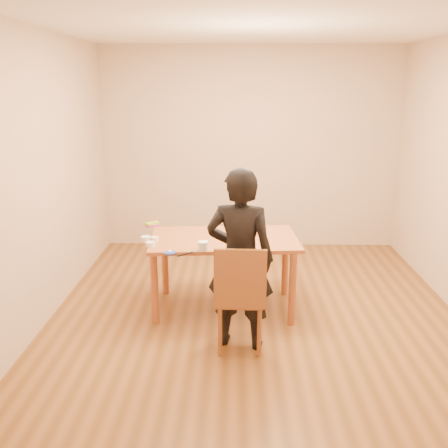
{
  "coord_description": "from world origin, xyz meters",
  "views": [
    {
      "loc": [
        -0.2,
        -4.53,
        2.19
      ],
      "look_at": [
        -0.31,
        0.09,
        0.9
      ],
      "focal_mm": 40.0,
      "sensor_mm": 36.0,
      "label": 1
    }
  ],
  "objects_px": {
    "cake": "(244,229)",
    "cake_plate": "(244,234)",
    "dining_table": "(224,239)",
    "person": "(240,259)",
    "dining_chair": "(240,298)"
  },
  "relations": [
    {
      "from": "cake",
      "to": "cake_plate",
      "type": "bearing_deg",
      "value": 90.0
    },
    {
      "from": "dining_table",
      "to": "cake",
      "type": "bearing_deg",
      "value": 25.19
    },
    {
      "from": "dining_table",
      "to": "cake",
      "type": "xyz_separation_m",
      "value": [
        0.19,
        0.11,
        0.07
      ]
    },
    {
      "from": "cake_plate",
      "to": "person",
      "type": "distance_m",
      "value": 0.84
    },
    {
      "from": "cake_plate",
      "to": "cake",
      "type": "bearing_deg",
      "value": -90.0
    },
    {
      "from": "dining_table",
      "to": "cake",
      "type": "relative_size",
      "value": 6.32
    },
    {
      "from": "cake_plate",
      "to": "person",
      "type": "height_order",
      "value": "person"
    },
    {
      "from": "dining_table",
      "to": "cake",
      "type": "distance_m",
      "value": 0.23
    },
    {
      "from": "dining_table",
      "to": "person",
      "type": "height_order",
      "value": "person"
    },
    {
      "from": "cake",
      "to": "dining_chair",
      "type": "bearing_deg",
      "value": -92.89
    },
    {
      "from": "cake",
      "to": "person",
      "type": "xyz_separation_m",
      "value": [
        -0.04,
        -0.84,
        -0.02
      ]
    },
    {
      "from": "cake_plate",
      "to": "person",
      "type": "relative_size",
      "value": 0.16
    },
    {
      "from": "dining_chair",
      "to": "dining_table",
      "type": "bearing_deg",
      "value": 102.53
    },
    {
      "from": "dining_chair",
      "to": "cake_plate",
      "type": "relative_size",
      "value": 1.47
    },
    {
      "from": "dining_chair",
      "to": "person",
      "type": "distance_m",
      "value": 0.34
    }
  ]
}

